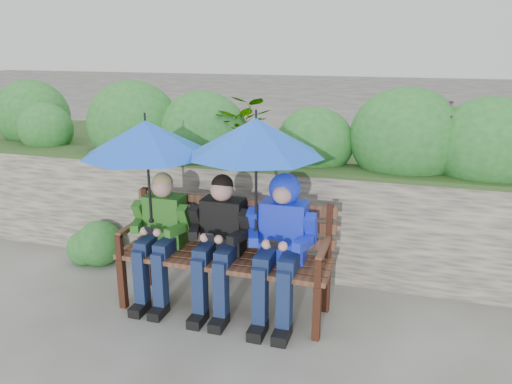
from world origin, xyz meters
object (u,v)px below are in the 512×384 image
(boy_right, at_px, (281,237))
(umbrella_right, at_px, (256,137))
(park_bench, at_px, (226,247))
(boy_left, at_px, (160,232))
(umbrella_left, at_px, (146,138))
(boy_middle, at_px, (219,238))

(boy_right, xyz_separation_m, umbrella_right, (-0.19, -0.03, 0.76))
(park_bench, bearing_deg, umbrella_right, -19.57)
(boy_right, bearing_deg, boy_left, -179.65)
(park_bench, height_order, boy_left, boy_left)
(park_bench, distance_m, umbrella_left, 1.08)
(boy_middle, bearing_deg, park_bench, 70.16)
(boy_middle, relative_size, umbrella_right, 1.11)
(boy_right, height_order, umbrella_left, umbrella_left)
(boy_left, relative_size, boy_right, 0.94)
(park_bench, height_order, umbrella_right, umbrella_right)
(boy_right, relative_size, umbrella_right, 1.15)
(boy_right, height_order, umbrella_right, umbrella_right)
(boy_left, relative_size, umbrella_right, 1.09)
(boy_middle, distance_m, boy_right, 0.50)
(boy_right, bearing_deg, umbrella_right, -171.36)
(boy_middle, relative_size, boy_right, 0.96)
(boy_left, height_order, umbrella_left, umbrella_left)
(boy_left, distance_m, umbrella_left, 0.78)
(boy_middle, xyz_separation_m, boy_right, (0.50, 0.01, 0.06))
(park_bench, relative_size, boy_middle, 1.53)
(boy_middle, distance_m, umbrella_left, 0.97)
(boy_middle, height_order, umbrella_right, umbrella_right)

